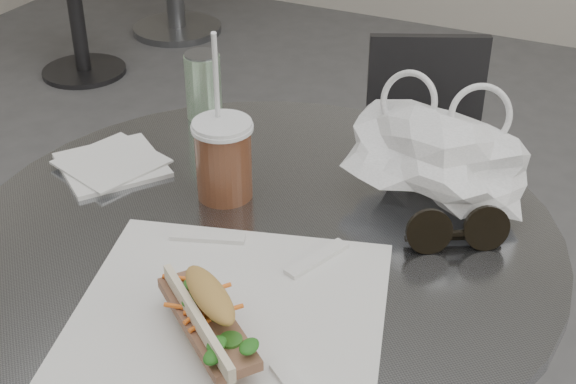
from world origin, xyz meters
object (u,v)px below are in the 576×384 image
at_px(chair_far, 423,201).
at_px(sunglasses, 457,232).
at_px(iced_coffee, 224,158).
at_px(banh_mi, 209,316).
at_px(drink_can, 203,86).

height_order(chair_far, sunglasses, sunglasses).
bearing_deg(sunglasses, chair_far, 75.86).
relative_size(chair_far, iced_coffee, 2.79).
distance_m(chair_far, sunglasses, 0.93).
relative_size(banh_mi, iced_coffee, 0.88).
height_order(chair_far, drink_can, drink_can).
xyz_separation_m(banh_mi, sunglasses, (0.18, 0.28, -0.01)).
relative_size(chair_far, banh_mi, 3.16).
relative_size(sunglasses, drink_can, 1.11).
bearing_deg(drink_can, chair_far, 70.18).
xyz_separation_m(iced_coffee, sunglasses, (0.31, 0.02, -0.04)).
bearing_deg(drink_can, banh_mi, -58.40).
bearing_deg(sunglasses, iced_coffee, 151.41).
bearing_deg(iced_coffee, chair_far, 85.09).
height_order(chair_far, iced_coffee, iced_coffee).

